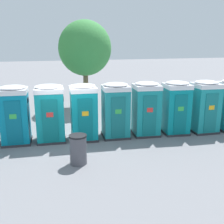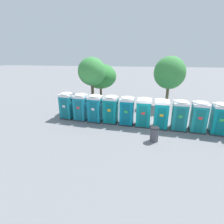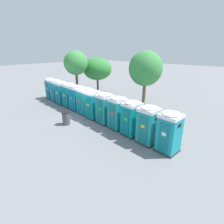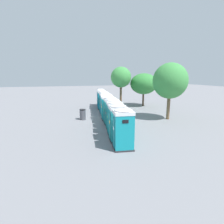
% 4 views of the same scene
% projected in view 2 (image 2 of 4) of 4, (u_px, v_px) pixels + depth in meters
% --- Properties ---
extents(ground_plane, '(120.00, 120.00, 0.00)m').
position_uv_depth(ground_plane, '(151.00, 127.00, 15.15)').
color(ground_plane, slate).
extents(portapotty_0, '(1.36, 1.38, 2.54)m').
position_uv_depth(portapotty_0, '(67.00, 105.00, 16.86)').
color(portapotty_0, '#2D2D33').
rests_on(portapotty_0, ground).
extents(portapotty_1, '(1.35, 1.36, 2.54)m').
position_uv_depth(portapotty_1, '(81.00, 107.00, 16.45)').
color(portapotty_1, '#2D2D33').
rests_on(portapotty_1, ground).
extents(portapotty_2, '(1.39, 1.37, 2.54)m').
position_uv_depth(portapotty_2, '(95.00, 108.00, 16.04)').
color(portapotty_2, '#2D2D33').
rests_on(portapotty_2, ground).
extents(portapotty_3, '(1.37, 1.37, 2.54)m').
position_uv_depth(portapotty_3, '(111.00, 109.00, 15.77)').
color(portapotty_3, '#2D2D33').
rests_on(portapotty_3, ground).
extents(portapotty_4, '(1.29, 1.30, 2.54)m').
position_uv_depth(portapotty_4, '(127.00, 111.00, 15.39)').
color(portapotty_4, '#2D2D33').
rests_on(portapotty_4, ground).
extents(portapotty_5, '(1.35, 1.31, 2.54)m').
position_uv_depth(portapotty_5, '(144.00, 112.00, 15.04)').
color(portapotty_5, '#2D2D33').
rests_on(portapotty_5, ground).
extents(portapotty_6, '(1.27, 1.30, 2.54)m').
position_uv_depth(portapotty_6, '(161.00, 114.00, 14.62)').
color(portapotty_6, '#2D2D33').
rests_on(portapotty_6, ground).
extents(portapotty_7, '(1.34, 1.33, 2.54)m').
position_uv_depth(portapotty_7, '(180.00, 115.00, 14.33)').
color(portapotty_7, '#2D2D33').
rests_on(portapotty_7, ground).
extents(portapotty_8, '(1.35, 1.36, 2.54)m').
position_uv_depth(portapotty_8, '(199.00, 117.00, 14.00)').
color(portapotty_8, '#2D2D33').
rests_on(portapotty_8, ground).
extents(portapotty_9, '(1.34, 1.37, 2.54)m').
position_uv_depth(portapotty_9, '(219.00, 118.00, 13.60)').
color(portapotty_9, '#2D2D33').
rests_on(portapotty_9, ground).
extents(street_tree_0, '(3.90, 3.90, 4.79)m').
position_uv_depth(street_tree_0, '(101.00, 76.00, 21.45)').
color(street_tree_0, '#4C3826').
rests_on(street_tree_0, ground).
extents(street_tree_1, '(2.85, 2.85, 5.68)m').
position_uv_depth(street_tree_1, '(92.00, 72.00, 17.96)').
color(street_tree_1, brown).
rests_on(street_tree_1, ground).
extents(street_tree_2, '(3.44, 3.44, 5.74)m').
position_uv_depth(street_tree_2, '(170.00, 73.00, 19.29)').
color(street_tree_2, brown).
rests_on(street_tree_2, ground).
extents(trash_can, '(0.64, 0.64, 1.09)m').
position_uv_depth(trash_can, '(154.00, 134.00, 12.67)').
color(trash_can, '#4C4C54').
rests_on(trash_can, ground).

